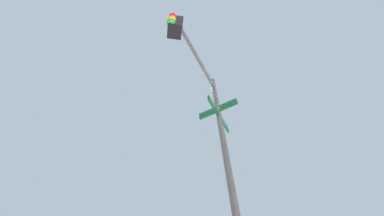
% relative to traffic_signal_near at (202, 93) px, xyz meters
% --- Properties ---
extents(traffic_signal_near, '(1.79, 2.27, 6.36)m').
position_rel_traffic_signal_near_xyz_m(traffic_signal_near, '(0.00, 0.00, 0.00)').
color(traffic_signal_near, '#474C47').
rests_on(traffic_signal_near, ground_plane).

